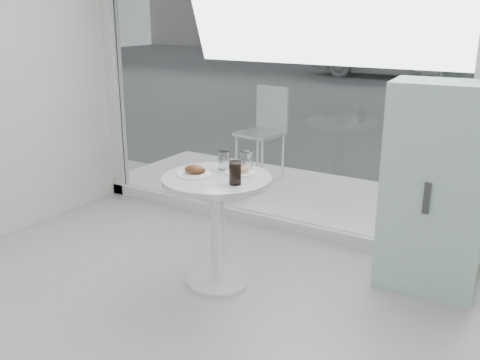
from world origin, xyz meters
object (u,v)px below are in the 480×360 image
Objects in this scene: patio_chair at (265,126)px; water_tumbler_a at (224,161)px; car_white at (390,51)px; plate_donut at (240,171)px; mint_cabinet at (435,189)px; cola_glass at (235,173)px; main_table at (217,208)px; water_tumbler_b at (246,162)px; plate_fritter at (195,172)px.

patio_chair reaches higher than water_tumbler_a.
car_white is 21.44× the size of plate_donut.
plate_donut is at bearing -157.03° from mint_cabinet.
plate_donut is 0.24m from cola_glass.
water_tumbler_a is 0.85× the size of cola_glass.
car_white is at bearing 102.42° from cola_glass.
main_table is 0.35m from cola_glass.
water_tumbler_b is (0.14, 0.06, 0.00)m from water_tumbler_a.
mint_cabinet is 1.25m from water_tumbler_b.
water_tumbler_b is (0.22, 0.28, 0.03)m from plate_fritter.
cola_glass is at bearing -146.88° from mint_cabinet.
mint_cabinet reaches higher than patio_chair.
water_tumbler_b is at bearing -164.59° from car_white.
patio_chair reaches higher than main_table.
plate_fritter is at bearing -154.79° from mint_cabinet.
plate_donut is 0.10m from water_tumbler_b.
cola_glass is (-1.04, -0.80, 0.15)m from mint_cabinet.
plate_fritter is 1.78× the size of water_tumbler_a.
water_tumbler_a is (-0.15, 0.03, 0.04)m from plate_donut.
plate_donut is (-1.13, -0.59, 0.10)m from mint_cabinet.
patio_chair is 0.22× the size of car_white.
mint_cabinet is 1.57m from plate_fritter.
water_tumbler_b is at bearing 94.93° from plate_donut.
plate_donut is at bearing 114.26° from cola_glass.
main_table is 0.29m from plate_donut.
main_table is 1.43m from mint_cabinet.
water_tumbler_b is at bearing -161.04° from mint_cabinet.
patio_chair is 2.58m from cola_glass.
car_white is (-3.88, 12.11, 0.05)m from mint_cabinet.
patio_chair is (-2.11, 1.53, -0.08)m from mint_cabinet.
plate_fritter is 0.36m from water_tumbler_b.
plate_fritter is at bearing -128.11° from water_tumbler_b.
plate_fritter is at bearing -110.97° from water_tumbler_a.
patio_chair is at bearing 139.57° from mint_cabinet.
water_tumbler_a is at bearing -58.11° from patio_chair.
plate_fritter is 1.10× the size of plate_donut.
plate_donut is (0.09, 0.14, 0.24)m from main_table.
plate_donut is (0.98, -2.12, 0.18)m from patio_chair.
water_tumbler_a is (2.60, -12.67, 0.08)m from car_white.
mint_cabinet is at bearing 23.67° from water_tumbler_a.
car_white reaches higher than patio_chair.
main_table is 2.43m from patio_chair.
cola_glass is at bearing -55.10° from patio_chair.
plate_fritter is at bearing 176.18° from cola_glass.
patio_chair is (-0.89, 2.26, 0.06)m from main_table.
plate_donut is at bearing -11.46° from water_tumbler_a.
water_tumbler_b is 0.32m from cola_glass.
car_white is at bearing 101.05° from plate_fritter.
mint_cabinet is at bearing -159.09° from car_white.
car_white is 12.90m from water_tumbler_b.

